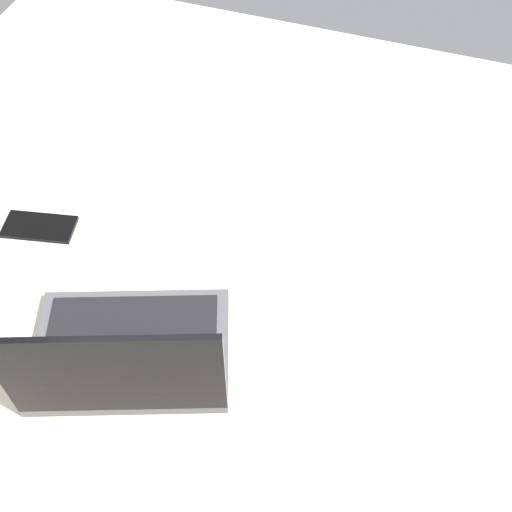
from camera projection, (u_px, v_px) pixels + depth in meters
bed_mattress at (260, 254)px, 136.27cm from camera, size 180.00×140.00×18.00cm
laptop at (127, 355)px, 106.23cm from camera, size 38.87×32.88×23.00cm
cell_phone at (39, 227)px, 128.49cm from camera, size 15.10×9.52×0.80cm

